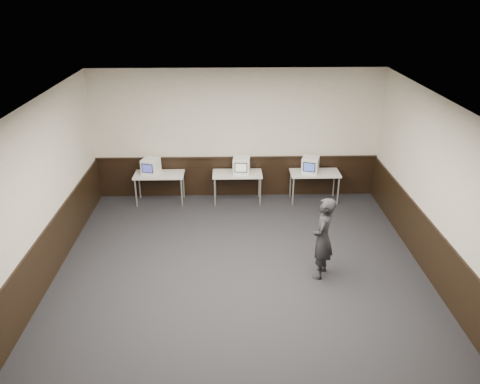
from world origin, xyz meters
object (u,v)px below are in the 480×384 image
desk_right (315,175)px  emac_center (241,165)px  desk_left (159,177)px  emac_left (151,166)px  desk_center (237,176)px  emac_right (310,165)px  person (323,238)px

desk_right → emac_center: emac_center is taller
desk_left → emac_left: size_ratio=2.48×
desk_center → emac_right: emac_right is taller
emac_left → emac_right: bearing=15.5°
emac_right → person: (-0.30, -3.26, -0.16)m
person → emac_left: bearing=-109.1°
emac_left → person: 4.85m
desk_center → emac_left: (-2.09, 0.03, 0.26)m
desk_left → emac_right: (3.67, -0.00, 0.27)m
desk_left → desk_right: size_ratio=1.00×
desk_right → emac_center: size_ratio=2.60×
desk_left → person: person is taller
desk_center → emac_center: (0.10, 0.01, 0.27)m
desk_left → desk_right: 3.80m
desk_center → person: (1.48, -3.26, 0.11)m
emac_left → desk_center: bearing=15.2°
emac_right → emac_center: bearing=-163.2°
desk_center → person: size_ratio=0.76×
desk_center → emac_left: emac_left is taller
emac_right → desk_right: bearing=18.0°
desk_right → person: 3.29m
desk_left → desk_right: same height
desk_right → person: person is taller
desk_left → emac_left: 0.32m
emac_center → emac_left: bearing=-175.3°
desk_center → desk_right: same height
emac_right → desk_center: bearing=-162.9°
desk_left → desk_center: same height
emac_left → emac_right: size_ratio=0.95×
desk_left → emac_center: bearing=0.2°
emac_center → person: (1.37, -3.27, -0.16)m
desk_right → emac_right: 0.30m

